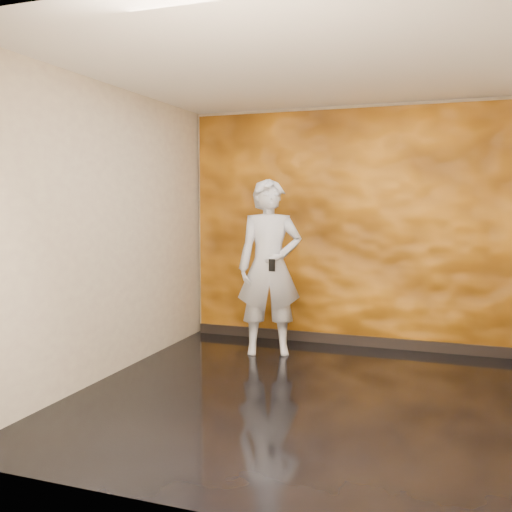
# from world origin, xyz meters

# --- Properties ---
(room) EXTENTS (4.02, 4.02, 2.81)m
(room) POSITION_xyz_m (0.00, 0.00, 1.40)
(room) COLOR black
(room) RESTS_ON ground
(feature_wall) EXTENTS (3.90, 0.06, 2.75)m
(feature_wall) POSITION_xyz_m (0.00, 1.96, 1.38)
(feature_wall) COLOR orange
(feature_wall) RESTS_ON ground
(baseboard) EXTENTS (3.90, 0.04, 0.12)m
(baseboard) POSITION_xyz_m (0.00, 1.92, 0.06)
(baseboard) COLOR black
(baseboard) RESTS_ON ground
(man) EXTENTS (0.82, 0.68, 1.94)m
(man) POSITION_xyz_m (-0.80, 1.26, 0.97)
(man) COLOR #91959F
(man) RESTS_ON ground
(phone) EXTENTS (0.07, 0.02, 0.13)m
(phone) POSITION_xyz_m (-0.68, 1.00, 1.02)
(phone) COLOR black
(phone) RESTS_ON man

